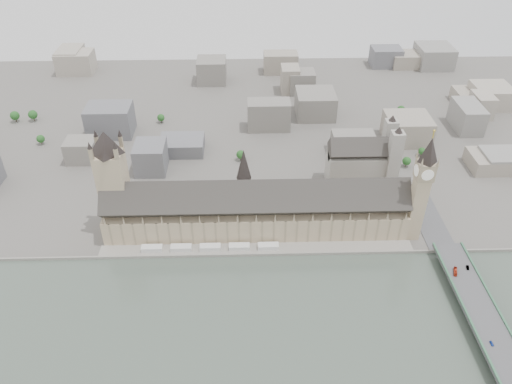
{
  "coord_description": "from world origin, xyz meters",
  "views": [
    {
      "loc": [
        -9.37,
        -329.46,
        291.57
      ],
      "look_at": [
        0.66,
        36.61,
        30.52
      ],
      "focal_mm": 35.0,
      "sensor_mm": 36.0,
      "label": 1
    }
  ],
  "objects_px": {
    "palace_of_westminster": "(256,210)",
    "car_blue": "(492,343)",
    "car_silver": "(468,267)",
    "red_bus_north": "(455,271)",
    "westminster_bridge": "(479,314)",
    "car_approach": "(428,192)",
    "victoria_tower": "(112,178)",
    "elizabeth_tower": "(422,182)",
    "westminster_abbey": "(364,161)"
  },
  "relations": [
    {
      "from": "elizabeth_tower",
      "to": "westminster_bridge",
      "type": "distance_m",
      "value": 111.81
    },
    {
      "from": "victoria_tower",
      "to": "car_silver",
      "type": "xyz_separation_m",
      "value": [
        289.94,
        -70.77,
        -44.15
      ]
    },
    {
      "from": "car_approach",
      "to": "westminster_abbey",
      "type": "bearing_deg",
      "value": 172.9
    },
    {
      "from": "palace_of_westminster",
      "to": "car_blue",
      "type": "relative_size",
      "value": 64.01
    },
    {
      "from": "westminster_bridge",
      "to": "elizabeth_tower",
      "type": "bearing_deg",
      "value": 104.11
    },
    {
      "from": "red_bus_north",
      "to": "elizabeth_tower",
      "type": "bearing_deg",
      "value": 126.17
    },
    {
      "from": "car_silver",
      "to": "westminster_abbey",
      "type": "bearing_deg",
      "value": 125.09
    },
    {
      "from": "red_bus_north",
      "to": "car_silver",
      "type": "bearing_deg",
      "value": 40.48
    },
    {
      "from": "car_silver",
      "to": "red_bus_north",
      "type": "bearing_deg",
      "value": -145.22
    },
    {
      "from": "car_silver",
      "to": "car_approach",
      "type": "distance_m",
      "value": 104.77
    },
    {
      "from": "car_silver",
      "to": "car_blue",
      "type": "bearing_deg",
      "value": -85.63
    },
    {
      "from": "car_blue",
      "to": "car_silver",
      "type": "relative_size",
      "value": 0.84
    },
    {
      "from": "westminster_bridge",
      "to": "car_silver",
      "type": "distance_m",
      "value": 43.55
    },
    {
      "from": "westminster_bridge",
      "to": "westminster_abbey",
      "type": "height_order",
      "value": "westminster_abbey"
    },
    {
      "from": "palace_of_westminster",
      "to": "westminster_abbey",
      "type": "bearing_deg",
      "value": 34.17
    },
    {
      "from": "victoria_tower",
      "to": "car_silver",
      "type": "bearing_deg",
      "value": -13.72
    },
    {
      "from": "westminster_bridge",
      "to": "red_bus_north",
      "type": "height_order",
      "value": "red_bus_north"
    },
    {
      "from": "westminster_bridge",
      "to": "car_silver",
      "type": "bearing_deg",
      "value": 82.09
    },
    {
      "from": "car_blue",
      "to": "car_approach",
      "type": "height_order",
      "value": "car_blue"
    },
    {
      "from": "victoria_tower",
      "to": "red_bus_north",
      "type": "bearing_deg",
      "value": -15.18
    },
    {
      "from": "car_silver",
      "to": "car_approach",
      "type": "bearing_deg",
      "value": 102.43
    },
    {
      "from": "red_bus_north",
      "to": "car_blue",
      "type": "relative_size",
      "value": 2.34
    },
    {
      "from": "palace_of_westminster",
      "to": "elizabeth_tower",
      "type": "distance_m",
      "value": 142.94
    },
    {
      "from": "westminster_abbey",
      "to": "red_bus_north",
      "type": "xyz_separation_m",
      "value": [
        45.28,
        -144.48,
        -13.48
      ]
    },
    {
      "from": "red_bus_north",
      "to": "car_blue",
      "type": "bearing_deg",
      "value": -70.75
    },
    {
      "from": "elizabeth_tower",
      "to": "car_blue",
      "type": "distance_m",
      "value": 135.71
    },
    {
      "from": "victoria_tower",
      "to": "car_approach",
      "type": "height_order",
      "value": "victoria_tower"
    },
    {
      "from": "palace_of_westminster",
      "to": "westminster_bridge",
      "type": "xyz_separation_m",
      "value": [
        162.0,
        -107.2,
        -17.58
      ]
    },
    {
      "from": "car_approach",
      "to": "red_bus_north",
      "type": "bearing_deg",
      "value": -72.49
    },
    {
      "from": "westminster_bridge",
      "to": "car_silver",
      "type": "relative_size",
      "value": 66.25
    },
    {
      "from": "palace_of_westminster",
      "to": "car_blue",
      "type": "height_order",
      "value": "palace_of_westminster"
    },
    {
      "from": "westminster_abbey",
      "to": "car_silver",
      "type": "height_order",
      "value": "westminster_abbey"
    },
    {
      "from": "victoria_tower",
      "to": "car_silver",
      "type": "distance_m",
      "value": 301.7
    },
    {
      "from": "palace_of_westminster",
      "to": "red_bus_north",
      "type": "bearing_deg",
      "value": -23.89
    },
    {
      "from": "car_silver",
      "to": "car_approach",
      "type": "xyz_separation_m",
      "value": [
        0.86,
        104.77,
        -0.16
      ]
    },
    {
      "from": "elizabeth_tower",
      "to": "red_bus_north",
      "type": "relative_size",
      "value": 11.12
    },
    {
      "from": "car_approach",
      "to": "victoria_tower",
      "type": "bearing_deg",
      "value": -149.26
    },
    {
      "from": "red_bus_north",
      "to": "car_approach",
      "type": "xyz_separation_m",
      "value": [
        12.59,
        109.48,
        -0.69
      ]
    },
    {
      "from": "car_blue",
      "to": "car_approach",
      "type": "xyz_separation_m",
      "value": [
        11.82,
        177.84,
        -0.05
      ]
    },
    {
      "from": "westminster_abbey",
      "to": "red_bus_north",
      "type": "distance_m",
      "value": 152.01
    },
    {
      "from": "westminster_bridge",
      "to": "car_blue",
      "type": "bearing_deg",
      "value": -99.4
    },
    {
      "from": "car_silver",
      "to": "westminster_bridge",
      "type": "bearing_deg",
      "value": -85.02
    },
    {
      "from": "victoria_tower",
      "to": "westminster_abbey",
      "type": "relative_size",
      "value": 1.47
    },
    {
      "from": "red_bus_north",
      "to": "car_approach",
      "type": "distance_m",
      "value": 110.21
    },
    {
      "from": "car_silver",
      "to": "elizabeth_tower",
      "type": "bearing_deg",
      "value": 132.47
    },
    {
      "from": "elizabeth_tower",
      "to": "red_bus_north",
      "type": "height_order",
      "value": "elizabeth_tower"
    },
    {
      "from": "victoria_tower",
      "to": "car_approach",
      "type": "relative_size",
      "value": 22.25
    },
    {
      "from": "car_approach",
      "to": "westminster_bridge",
      "type": "bearing_deg",
      "value": -68.57
    },
    {
      "from": "elizabeth_tower",
      "to": "victoria_tower",
      "type": "distance_m",
      "value": 260.64
    },
    {
      "from": "palace_of_westminster",
      "to": "elizabeth_tower",
      "type": "bearing_deg",
      "value": -4.85
    }
  ]
}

